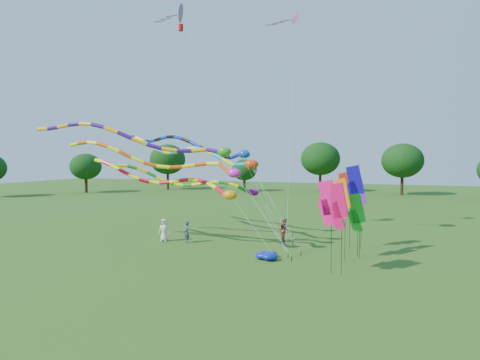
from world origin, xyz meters
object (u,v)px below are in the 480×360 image
(tube_kite_red, at_px, (177,182))
(blue_nylon_heap, at_px, (270,255))
(person_c, at_px, (285,230))
(person_a, at_px, (164,230))
(person_b, at_px, (187,232))
(tube_kite_orange, at_px, (168,161))

(tube_kite_red, bearing_deg, blue_nylon_heap, 1.14)
(person_c, bearing_deg, tube_kite_red, 94.11)
(person_a, relative_size, person_c, 0.98)
(tube_kite_red, bearing_deg, person_b, 93.59)
(person_a, height_order, person_b, person_a)
(tube_kite_orange, relative_size, blue_nylon_heap, 10.17)
(tube_kite_orange, bearing_deg, person_c, 40.83)
(tube_kite_orange, height_order, person_b, tube_kite_orange)
(person_b, bearing_deg, tube_kite_red, -57.16)
(blue_nylon_heap, relative_size, person_a, 0.91)
(person_a, relative_size, person_b, 1.07)
(tube_kite_red, bearing_deg, tube_kite_orange, -71.92)
(tube_kite_red, distance_m, person_a, 4.20)
(tube_kite_orange, xyz_separation_m, person_a, (-1.92, 2.73, -5.13))
(tube_kite_red, relative_size, person_b, 9.23)
(tube_kite_red, height_order, person_c, tube_kite_red)
(tube_kite_orange, distance_m, person_a, 6.12)
(person_a, xyz_separation_m, person_c, (8.40, 3.03, 0.01))
(person_b, bearing_deg, blue_nylon_heap, 20.85)
(tube_kite_red, height_order, person_a, tube_kite_red)
(person_a, bearing_deg, tube_kite_red, -43.89)
(person_b, bearing_deg, person_a, -138.77)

